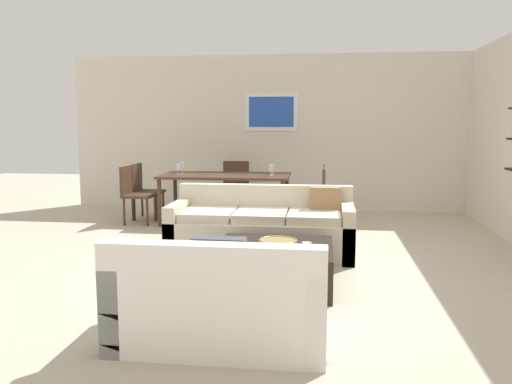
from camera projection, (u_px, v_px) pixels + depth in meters
name	position (u px, v px, depth m)	size (l,w,h in m)	color
ground_plane	(268.00, 261.00, 5.85)	(18.00, 18.00, 0.00)	#BCB29E
back_wall_unit	(306.00, 133.00, 9.10)	(8.40, 0.09, 2.70)	silver
sofa_beige	(263.00, 229.00, 6.15)	(2.12, 0.90, 0.78)	beige
loveseat_white	(222.00, 300.00, 3.69)	(1.47, 0.90, 0.78)	white
coffee_table	(274.00, 265.00, 4.97)	(1.10, 1.06, 0.38)	black
decorative_bowl	(278.00, 243.00, 4.87)	(0.36, 0.36, 0.08)	#99844C
candle_jar	(307.00, 246.00, 4.78)	(0.09, 0.09, 0.07)	silver
apple_on_coffee_table	(242.00, 241.00, 4.97)	(0.09, 0.09, 0.09)	red
dining_table	(225.00, 179.00, 7.97)	(1.94, 0.95, 0.75)	#422D1E
dining_chair_right_far	(316.00, 190.00, 8.03)	(0.44, 0.44, 0.88)	#422D1E
dining_chair_left_near	(134.00, 191.00, 7.96)	(0.44, 0.44, 0.88)	#422D1E
dining_chair_head	(235.00, 184.00, 8.86)	(0.44, 0.44, 0.88)	#422D1E
dining_chair_left_far	(143.00, 187.00, 8.38)	(0.44, 0.44, 0.88)	#422D1E
dining_chair_right_near	(316.00, 194.00, 7.61)	(0.44, 0.44, 0.88)	#422D1E
wine_glass_right_far	(272.00, 167.00, 7.97)	(0.07, 0.07, 0.15)	silver
wine_glass_right_near	(271.00, 168.00, 7.74)	(0.06, 0.06, 0.17)	silver
wine_glass_left_near	(178.00, 167.00, 7.92)	(0.07, 0.07, 0.17)	silver
wine_glass_left_far	(182.00, 165.00, 8.15)	(0.07, 0.07, 0.18)	silver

